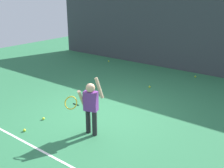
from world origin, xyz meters
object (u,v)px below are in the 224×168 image
object	(u,v)px
tennis_ball_2	(43,118)
tennis_ball_3	(24,130)
tennis_ball_0	(109,61)
tennis_ball_4	(150,87)
tennis_ball_1	(195,77)
tennis_player	(90,104)

from	to	relation	value
tennis_ball_2	tennis_ball_3	xyz separation A→B (m)	(0.13, -0.65, 0.00)
tennis_ball_0	tennis_ball_4	size ratio (longest dim) A/B	1.00
tennis_ball_1	tennis_ball_4	world-z (taller)	same
tennis_player	tennis_ball_4	world-z (taller)	tennis_player
tennis_ball_1	tennis_ball_4	bearing A→B (deg)	-111.54
tennis_player	tennis_ball_3	world-z (taller)	tennis_player
tennis_ball_0	tennis_ball_2	size ratio (longest dim) A/B	1.00
tennis_ball_0	tennis_ball_3	bearing A→B (deg)	-69.02
tennis_ball_1	tennis_player	bearing A→B (deg)	-93.43
tennis_player	tennis_ball_2	world-z (taller)	tennis_player
tennis_ball_1	tennis_ball_3	distance (m)	6.56
tennis_ball_0	tennis_player	bearing A→B (deg)	-55.62
tennis_player	tennis_ball_1	bearing A→B (deg)	68.44
tennis_ball_1	tennis_ball_3	size ratio (longest dim) A/B	1.00
tennis_ball_1	tennis_ball_4	distance (m)	2.18
tennis_ball_0	tennis_ball_4	xyz separation A→B (m)	(3.20, -1.89, 0.00)
tennis_ball_1	tennis_ball_2	distance (m)	5.96
tennis_player	tennis_ball_2	distance (m)	1.59
tennis_ball_0	tennis_ball_3	xyz separation A→B (m)	(2.38, -6.21, 0.00)
tennis_ball_0	tennis_ball_1	world-z (taller)	same
tennis_player	tennis_ball_2	bearing A→B (deg)	169.62
tennis_player	tennis_ball_4	size ratio (longest dim) A/B	20.46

